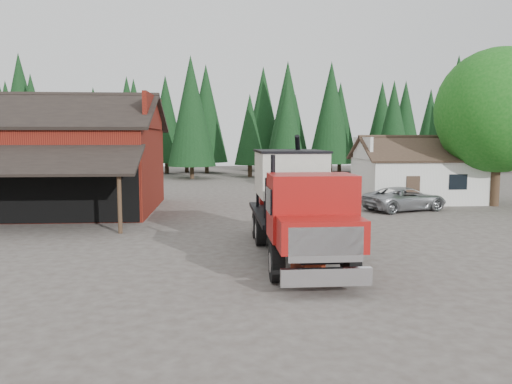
{
  "coord_description": "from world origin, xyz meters",
  "views": [
    {
      "loc": [
        -0.96,
        -21.22,
        4.39
      ],
      "look_at": [
        0.81,
        2.92,
        1.8
      ],
      "focal_mm": 35.0,
      "sensor_mm": 36.0,
      "label": 1
    }
  ],
  "objects": [
    {
      "name": "farmhouse",
      "position": [
        13.0,
        13.0,
        1.67
      ],
      "size": [
        8.6,
        6.42,
        4.65
      ],
      "color": "silver",
      "rests_on": "ground"
    },
    {
      "name": "red_barn",
      "position": [
        -11.0,
        9.9,
        2.69
      ],
      "size": [
        12.8,
        13.63,
        7.18
      ],
      "color": "maroon",
      "rests_on": "ground"
    },
    {
      "name": "near_pine_b",
      "position": [
        6.0,
        30.0,
        5.89
      ],
      "size": [
        3.96,
        3.96,
        10.4
      ],
      "color": "#382619",
      "rests_on": "ground"
    },
    {
      "name": "conifer_backdrop",
      "position": [
        0.0,
        42.0,
        0.0
      ],
      "size": [
        76.0,
        16.0,
        16.0
      ],
      "primitive_type": null,
      "color": "black",
      "rests_on": "ground"
    },
    {
      "name": "deciduous_tree",
      "position": [
        17.01,
        9.97,
        5.91
      ],
      "size": [
        8.0,
        8.0,
        10.2
      ],
      "color": "#382619",
      "rests_on": "ground"
    },
    {
      "name": "feed_truck",
      "position": [
        1.9,
        -2.97,
        2.13
      ],
      "size": [
        3.07,
        10.13,
        4.56
      ],
      "rotation": [
        0.0,
        0.0,
        0.01
      ],
      "color": "black",
      "rests_on": "ground"
    },
    {
      "name": "near_pine_c",
      "position": [
        22.0,
        26.0,
        6.89
      ],
      "size": [
        4.84,
        4.84,
        12.4
      ],
      "color": "#382619",
      "rests_on": "ground"
    },
    {
      "name": "ground",
      "position": [
        0.0,
        0.0,
        0.0
      ],
      "size": [
        120.0,
        120.0,
        0.0
      ],
      "primitive_type": "plane",
      "color": "#494039",
      "rests_on": "ground"
    },
    {
      "name": "near_pine_d",
      "position": [
        -4.0,
        34.0,
        7.39
      ],
      "size": [
        5.28,
        5.28,
        13.4
      ],
      "color": "#382619",
      "rests_on": "ground"
    },
    {
      "name": "equip_box",
      "position": [
        1.79,
        -6.0,
        0.3
      ],
      "size": [
        0.96,
        1.24,
        0.6
      ],
      "primitive_type": "cube",
      "rotation": [
        0.0,
        0.0,
        0.26
      ],
      "color": "maroon",
      "rests_on": "ground"
    },
    {
      "name": "silver_car",
      "position": [
        10.38,
        8.37,
        0.73
      ],
      "size": [
        5.73,
        3.96,
        1.46
      ],
      "primitive_type": "imported",
      "rotation": [
        0.0,
        0.0,
        1.89
      ],
      "color": "#9C9FA4",
      "rests_on": "ground"
    }
  ]
}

